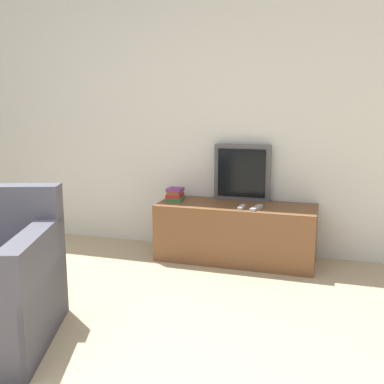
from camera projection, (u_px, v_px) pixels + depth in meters
wall_back at (160, 118)px, 4.51m from camera, size 9.00×0.06×2.60m
tv_stand at (236, 232)px, 4.15m from camera, size 1.44×0.54×0.53m
television at (242, 173)px, 4.26m from camera, size 0.53×0.09×0.53m
book_stack at (175, 195)px, 4.29m from camera, size 0.17×0.22×0.12m
remote_on_stand at (242, 207)px, 3.94m from camera, size 0.04×0.16×0.02m
remote_secondary at (256, 208)px, 3.91m from camera, size 0.09×0.20×0.02m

